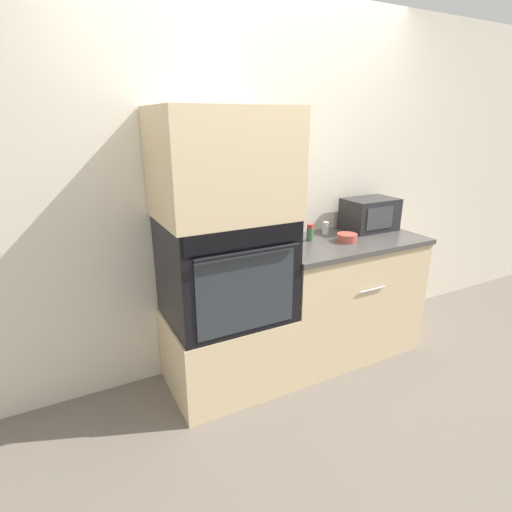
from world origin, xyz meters
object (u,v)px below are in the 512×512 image
microwave (370,214)px  condiment_jar_mid (325,228)px  knife_block (288,226)px  bowl (347,238)px  wall_oven (226,268)px  condiment_jar_near (310,233)px

microwave → condiment_jar_mid: bearing=172.3°
knife_block → bowl: 0.42m
wall_oven → microwave: wall_oven is taller
condiment_jar_mid → bowl: bearing=-85.6°
bowl → condiment_jar_near: (-0.22, 0.14, 0.03)m
bowl → condiment_jar_near: condiment_jar_near is taller
bowl → condiment_jar_mid: (-0.02, 0.23, 0.02)m
wall_oven → condiment_jar_near: bearing=7.6°
bowl → condiment_jar_near: bearing=147.2°
knife_block → condiment_jar_mid: knife_block is taller
microwave → bowl: size_ratio=2.84×
microwave → condiment_jar_near: size_ratio=3.38×
wall_oven → condiment_jar_near: wall_oven is taller
wall_oven → knife_block: size_ratio=3.23×
microwave → condiment_jar_near: (-0.58, -0.03, -0.06)m
wall_oven → microwave: (1.28, 0.13, 0.18)m
microwave → knife_block: size_ratio=1.76×
microwave → condiment_jar_mid: microwave is taller
microwave → knife_block: microwave is taller
knife_block → bowl: size_ratio=1.62×
knife_block → condiment_jar_near: knife_block is taller
microwave → condiment_jar_mid: size_ratio=4.31×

